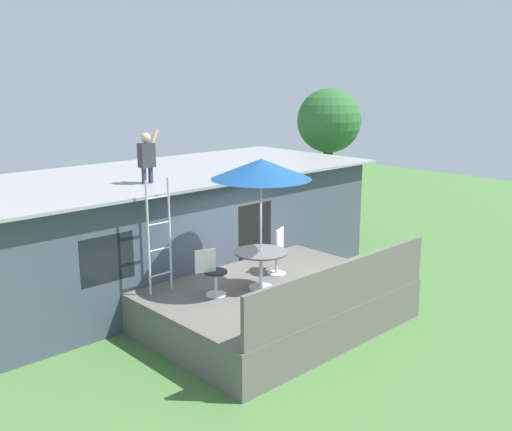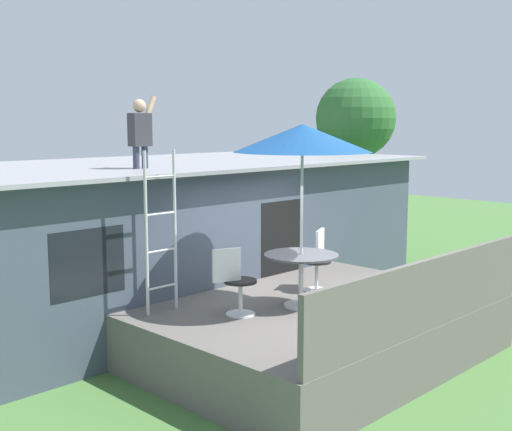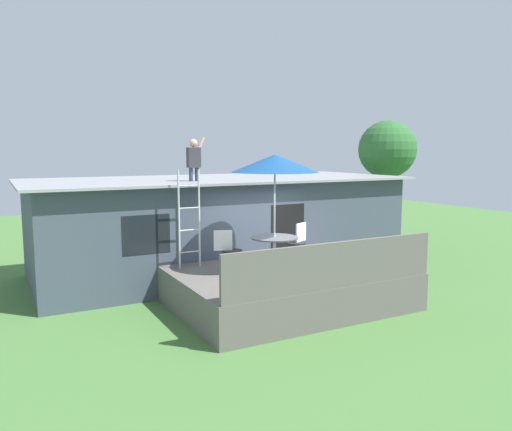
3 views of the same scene
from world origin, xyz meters
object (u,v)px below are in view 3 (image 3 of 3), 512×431
(patio_chair_left, at_px, (229,251))
(backyard_tree, at_px, (387,151))
(patio_umbrella, at_px, (275,164))
(patio_chair_right, at_px, (298,243))
(step_ladder, at_px, (189,219))
(person_figure, at_px, (194,157))
(patio_table, at_px, (274,244))

(patio_chair_left, distance_m, backyard_tree, 9.48)
(patio_chair_left, xyz_separation_m, backyard_tree, (8.26, 4.13, 2.15))
(patio_umbrella, relative_size, patio_chair_right, 2.76)
(patio_umbrella, relative_size, patio_chair_left, 2.76)
(patio_umbrella, distance_m, patio_chair_right, 2.13)
(step_ladder, relative_size, patio_chair_right, 2.39)
(patio_umbrella, xyz_separation_m, patio_chair_right, (0.89, 0.43, -1.89))
(person_figure, height_order, backyard_tree, backyard_tree)
(person_figure, xyz_separation_m, patio_chair_left, (-0.06, -2.14, -2.01))
(patio_chair_right, relative_size, backyard_tree, 0.20)
(patio_chair_right, bearing_deg, patio_chair_left, -22.61)
(step_ladder, height_order, person_figure, person_figure)
(step_ladder, xyz_separation_m, person_figure, (0.65, 1.31, 1.37))
(patio_table, bearing_deg, backyard_tree, 31.38)
(patio_umbrella, distance_m, person_figure, 2.63)
(backyard_tree, bearing_deg, person_figure, -166.40)
(patio_table, height_order, backyard_tree, backyard_tree)
(patio_chair_left, bearing_deg, patio_chair_right, 22.29)
(backyard_tree, bearing_deg, patio_chair_left, -153.45)
(person_figure, bearing_deg, patio_chair_right, -48.85)
(person_figure, relative_size, patio_chair_left, 1.21)
(person_figure, relative_size, patio_chair_right, 1.21)
(patio_umbrella, distance_m, step_ladder, 2.30)
(patio_umbrella, relative_size, backyard_tree, 0.56)
(patio_chair_left, height_order, patio_chair_right, same)
(patio_chair_right, distance_m, backyard_tree, 7.87)
(patio_chair_left, height_order, backyard_tree, backyard_tree)
(backyard_tree, bearing_deg, patio_table, -148.62)
(step_ladder, height_order, patio_chair_right, step_ladder)
(patio_umbrella, height_order, person_figure, person_figure)
(step_ladder, xyz_separation_m, backyard_tree, (8.84, 3.30, 1.50))
(person_figure, distance_m, patio_chair_left, 2.94)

